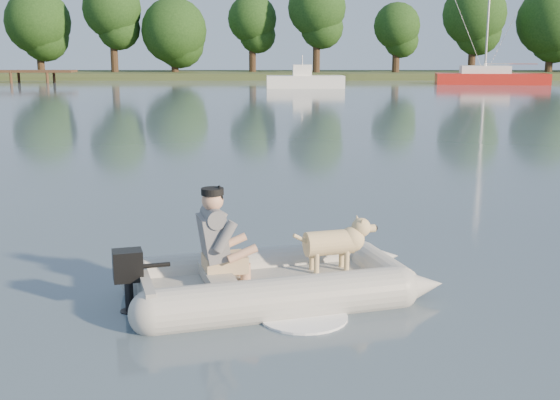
{
  "coord_description": "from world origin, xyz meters",
  "views": [
    {
      "loc": [
        0.01,
        -7.59,
        2.75
      ],
      "look_at": [
        0.05,
        1.69,
        0.75
      ],
      "focal_mm": 45.0,
      "sensor_mm": 36.0,
      "label": 1
    }
  ],
  "objects_px": {
    "dog": "(329,247)",
    "dinghy": "(277,246)",
    "man": "(215,234)",
    "sailboat": "(490,78)",
    "motorboat": "(305,72)"
  },
  "relations": [
    {
      "from": "man",
      "to": "motorboat",
      "type": "distance_m",
      "value": 43.97
    },
    {
      "from": "dog",
      "to": "motorboat",
      "type": "relative_size",
      "value": 0.16
    },
    {
      "from": "dog",
      "to": "man",
      "type": "bearing_deg",
      "value": -180.0
    },
    {
      "from": "man",
      "to": "sailboat",
      "type": "height_order",
      "value": "sailboat"
    },
    {
      "from": "dinghy",
      "to": "motorboat",
      "type": "distance_m",
      "value": 43.79
    },
    {
      "from": "dinghy",
      "to": "dog",
      "type": "distance_m",
      "value": 0.65
    },
    {
      "from": "man",
      "to": "sailboat",
      "type": "bearing_deg",
      "value": 53.94
    },
    {
      "from": "dog",
      "to": "motorboat",
      "type": "xyz_separation_m",
      "value": [
        1.4,
        43.51,
        0.6
      ]
    },
    {
      "from": "dinghy",
      "to": "motorboat",
      "type": "bearing_deg",
      "value": 71.06
    },
    {
      "from": "dinghy",
      "to": "motorboat",
      "type": "height_order",
      "value": "motorboat"
    },
    {
      "from": "man",
      "to": "dog",
      "type": "height_order",
      "value": "man"
    },
    {
      "from": "dinghy",
      "to": "dog",
      "type": "xyz_separation_m",
      "value": [
        0.6,
        0.23,
        -0.07
      ]
    },
    {
      "from": "dog",
      "to": "dinghy",
      "type": "bearing_deg",
      "value": -175.43
    },
    {
      "from": "dinghy",
      "to": "man",
      "type": "distance_m",
      "value": 0.72
    },
    {
      "from": "man",
      "to": "sailboat",
      "type": "distance_m",
      "value": 52.41
    }
  ]
}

